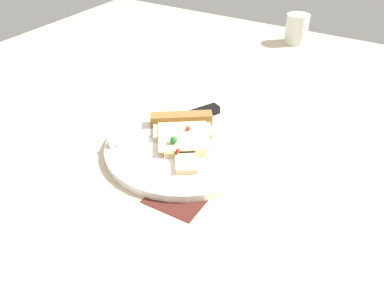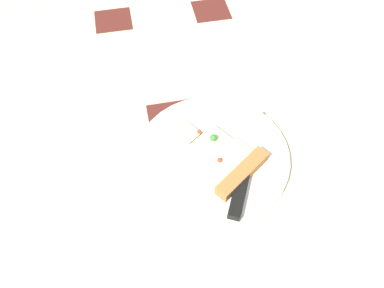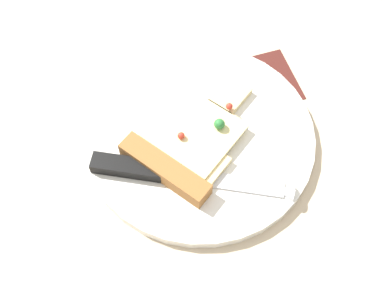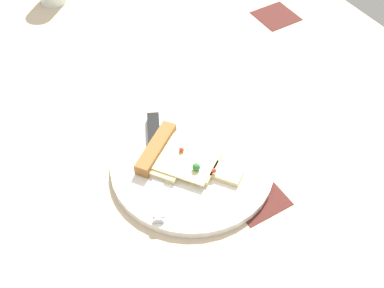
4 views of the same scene
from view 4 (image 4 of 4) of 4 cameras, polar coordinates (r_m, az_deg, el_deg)
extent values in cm
cube|color=#C6B293|center=(99.65, -5.95, -2.32)|extent=(135.91, 135.91, 3.00)
cube|color=#4C1E19|center=(133.43, 8.80, 13.06)|extent=(9.00, 9.00, 0.20)
cube|color=#4C1E19|center=(93.51, 6.78, -5.64)|extent=(9.00, 9.00, 0.20)
cylinder|color=white|center=(96.09, 0.03, -2.42)|extent=(28.75, 28.75, 1.42)
cube|color=beige|center=(96.26, -2.16, -1.24)|extent=(12.45, 11.25, 1.00)
cube|color=beige|center=(94.79, 0.86, -2.22)|extent=(9.11, 8.73, 1.00)
cube|color=beige|center=(93.72, 3.69, -3.14)|extent=(5.94, 6.32, 1.00)
cube|color=#F2E099|center=(94.93, -0.53, -1.52)|extent=(13.29, 13.48, 0.30)
cube|color=#9E6633|center=(96.74, -3.79, -0.48)|extent=(11.30, 9.05, 2.20)
sphere|color=red|center=(95.51, -1.11, -0.60)|extent=(0.88, 0.88, 0.88)
sphere|color=red|center=(92.45, 2.30, -2.81)|extent=(0.86, 0.86, 0.86)
sphere|color=#2D7A38|center=(92.59, 0.45, -2.42)|extent=(1.34, 1.34, 1.34)
cube|color=silver|center=(92.15, -3.74, -4.69)|extent=(7.22, 11.60, 0.30)
cone|color=silver|center=(88.59, -3.60, -7.75)|extent=(2.69, 2.69, 2.00)
cube|color=black|center=(99.51, -4.01, 0.99)|extent=(6.49, 9.91, 1.60)
camera|label=1|loc=(0.72, 50.48, 3.99)|focal=38.42mm
camera|label=2|loc=(1.03, -7.59, 40.20)|focal=36.54mm
camera|label=3|loc=(0.67, -30.75, 23.90)|focal=46.02mm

